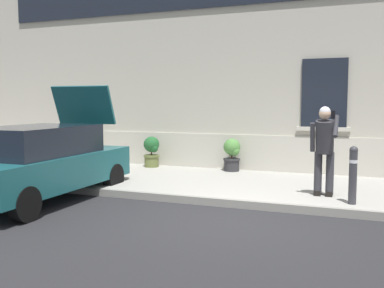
# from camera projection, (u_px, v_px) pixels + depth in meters

# --- Properties ---
(ground_plane) EXTENTS (80.00, 80.00, 0.00)m
(ground_plane) POSITION_uv_depth(u_px,v_px,m) (230.00, 221.00, 7.31)
(ground_plane) COLOR #232326
(sidewalk) EXTENTS (24.00, 3.60, 0.15)m
(sidewalk) POSITION_uv_depth(u_px,v_px,m) (265.00, 187.00, 9.91)
(sidewalk) COLOR #99968E
(sidewalk) RESTS_ON ground
(curb_edge) EXTENTS (24.00, 0.12, 0.15)m
(curb_edge) POSITION_uv_depth(u_px,v_px,m) (244.00, 204.00, 8.18)
(curb_edge) COLOR gray
(curb_edge) RESTS_ON ground
(building_facade) EXTENTS (24.00, 1.52, 7.50)m
(building_facade) POSITION_uv_depth(u_px,v_px,m) (286.00, 37.00, 11.87)
(building_facade) COLOR #B2AD9E
(building_facade) RESTS_ON ground
(hatchback_car_teal) EXTENTS (1.82, 4.08, 2.34)m
(hatchback_car_teal) POSITION_uv_depth(u_px,v_px,m) (41.00, 161.00, 8.74)
(hatchback_car_teal) COLOR #165156
(hatchback_car_teal) RESTS_ON ground
(bollard_near_person) EXTENTS (0.15, 0.15, 1.04)m
(bollard_near_person) POSITION_uv_depth(u_px,v_px,m) (353.00, 173.00, 7.83)
(bollard_near_person) COLOR #333338
(bollard_near_person) RESTS_ON sidewalk
(person_on_phone) EXTENTS (0.51, 0.52, 1.74)m
(person_on_phone) POSITION_uv_depth(u_px,v_px,m) (324.00, 145.00, 8.42)
(person_on_phone) COLOR #2D2D33
(person_on_phone) RESTS_ON sidewalk
(planter_terracotta) EXTENTS (0.44, 0.44, 0.86)m
(planter_terracotta) POSITION_uv_depth(u_px,v_px,m) (78.00, 149.00, 12.99)
(planter_terracotta) COLOR #B25B38
(planter_terracotta) RESTS_ON sidewalk
(planter_olive) EXTENTS (0.44, 0.44, 0.86)m
(planter_olive) POSITION_uv_depth(u_px,v_px,m) (152.00, 151.00, 12.37)
(planter_olive) COLOR #606B38
(planter_olive) RESTS_ON sidewalk
(planter_charcoal) EXTENTS (0.44, 0.44, 0.86)m
(planter_charcoal) POSITION_uv_depth(u_px,v_px,m) (232.00, 154.00, 11.62)
(planter_charcoal) COLOR #2D2D30
(planter_charcoal) RESTS_ON sidewalk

